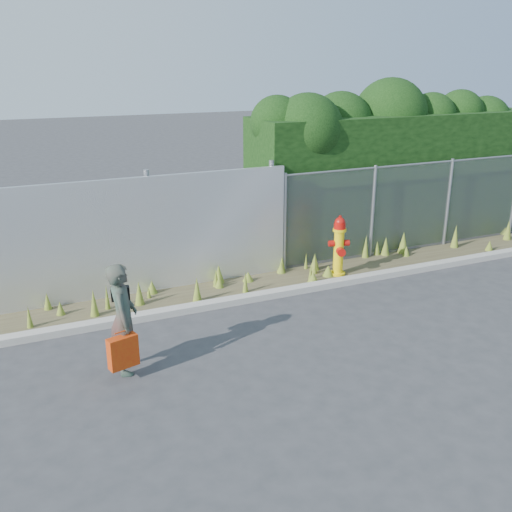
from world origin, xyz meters
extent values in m
plane|color=#363638|center=(0.00, 0.00, 0.00)|extent=(80.00, 80.00, 0.00)
cube|color=#A7A196|center=(0.00, 1.80, 0.06)|extent=(16.00, 0.22, 0.12)
cube|color=#4D442C|center=(0.00, 2.40, 0.01)|extent=(16.00, 1.20, 0.01)
cone|color=#597122|center=(-1.14, 2.12, 0.24)|extent=(0.17, 0.17, 0.47)
cone|color=#597122|center=(3.55, 2.91, 0.21)|extent=(0.19, 0.19, 0.43)
cone|color=#597122|center=(5.92, 2.20, 0.12)|extent=(0.18, 0.18, 0.24)
cone|color=#597122|center=(-2.13, 2.42, 0.23)|extent=(0.18, 0.18, 0.45)
cone|color=#597122|center=(1.50, 2.51, 0.23)|extent=(0.10, 0.10, 0.45)
cone|color=#597122|center=(6.97, 2.66, 0.25)|extent=(0.19, 0.19, 0.50)
cone|color=#597122|center=(4.00, 2.87, 0.25)|extent=(0.23, 0.23, 0.50)
cone|color=#597122|center=(-2.94, 2.25, 0.24)|extent=(0.15, 0.15, 0.49)
cone|color=#597122|center=(-3.65, 2.86, 0.16)|extent=(0.15, 0.15, 0.32)
cone|color=#597122|center=(3.93, 2.66, 0.12)|extent=(0.17, 0.17, 0.23)
cone|color=#597122|center=(-3.47, 2.54, 0.13)|extent=(0.16, 0.16, 0.25)
cone|color=#597122|center=(0.10, 2.68, 0.10)|extent=(0.23, 0.23, 0.21)
cone|color=#597122|center=(-1.90, 2.65, 0.11)|extent=(0.08, 0.08, 0.22)
cone|color=#597122|center=(-0.17, 2.17, 0.21)|extent=(0.11, 0.11, 0.42)
cone|color=#597122|center=(7.28, 3.02, 0.09)|extent=(0.22, 0.22, 0.19)
cone|color=#597122|center=(-2.69, 2.45, 0.23)|extent=(0.09, 0.09, 0.47)
cone|color=#597122|center=(3.38, 2.99, 0.17)|extent=(0.14, 0.14, 0.34)
cone|color=#597122|center=(-1.79, 2.84, 0.13)|extent=(0.21, 0.21, 0.26)
cone|color=#597122|center=(-0.46, 2.84, 0.19)|extent=(0.23, 0.23, 0.37)
cone|color=#597122|center=(1.27, 2.25, 0.16)|extent=(0.08, 0.08, 0.32)
cone|color=#597122|center=(1.49, 2.85, 0.17)|extent=(0.08, 0.08, 0.35)
cone|color=#597122|center=(3.04, 2.94, 0.26)|extent=(0.15, 0.15, 0.52)
cone|color=#597122|center=(-0.58, 2.67, 0.18)|extent=(0.12, 0.12, 0.36)
cone|color=#597122|center=(-3.98, 2.23, 0.19)|extent=(0.11, 0.11, 0.38)
cone|color=#597122|center=(1.62, 2.70, 0.18)|extent=(0.21, 0.21, 0.36)
cone|color=#597122|center=(0.90, 2.83, 0.12)|extent=(0.19, 0.19, 0.25)
cone|color=#597122|center=(0.98, 2.95, 0.15)|extent=(0.15, 0.15, 0.30)
cone|color=#597122|center=(1.69, 2.29, 0.11)|extent=(0.24, 0.24, 0.23)
cone|color=#597122|center=(-0.54, 2.59, 0.13)|extent=(0.17, 0.17, 0.26)
cone|color=#597122|center=(5.36, 2.70, 0.27)|extent=(0.18, 0.18, 0.54)
cone|color=#597122|center=(1.23, 2.08, 0.11)|extent=(0.24, 0.24, 0.23)
cube|color=silver|center=(-3.25, 3.00, 1.10)|extent=(8.50, 0.08, 2.20)
cylinder|color=gray|center=(-1.70, 3.12, 1.15)|extent=(0.10, 0.10, 2.30)
cylinder|color=gray|center=(0.80, 3.12, 1.15)|extent=(0.10, 0.10, 2.30)
cube|color=gray|center=(4.25, 3.00, 1.00)|extent=(6.50, 0.03, 2.00)
cylinder|color=gray|center=(4.25, 3.00, 2.00)|extent=(6.50, 0.04, 0.04)
cylinder|color=gray|center=(1.05, 3.00, 1.02)|extent=(0.07, 0.07, 2.05)
cylinder|color=gray|center=(3.20, 3.00, 1.02)|extent=(0.07, 0.07, 2.05)
cylinder|color=gray|center=(5.30, 3.00, 1.02)|extent=(0.07, 0.07, 2.05)
cube|color=black|center=(4.55, 4.00, 1.50)|extent=(7.30, 1.60, 3.00)
sphere|color=black|center=(1.41, 4.13, 2.91)|extent=(1.16, 1.16, 1.16)
sphere|color=black|center=(1.98, 3.83, 2.77)|extent=(1.53, 1.53, 1.53)
sphere|color=black|center=(3.08, 4.29, 2.79)|extent=(1.46, 1.46, 1.46)
sphere|color=black|center=(3.85, 3.95, 2.43)|extent=(1.13, 1.13, 1.13)
sphere|color=black|center=(4.36, 4.18, 2.94)|extent=(1.72, 1.72, 1.72)
sphere|color=black|center=(5.43, 4.01, 2.88)|extent=(1.17, 1.17, 1.17)
sphere|color=black|center=(6.32, 4.05, 2.94)|extent=(1.13, 1.13, 1.13)
sphere|color=black|center=(7.14, 4.01, 2.73)|extent=(1.22, 1.22, 1.22)
cylinder|color=yellow|center=(1.91, 2.28, 0.03)|extent=(0.31, 0.31, 0.07)
cylinder|color=yellow|center=(1.91, 2.28, 0.47)|extent=(0.20, 0.20, 0.94)
cylinder|color=yellow|center=(1.91, 2.28, 0.96)|extent=(0.27, 0.27, 0.06)
cylinder|color=#B20F0A|center=(1.91, 2.28, 1.04)|extent=(0.23, 0.23, 0.11)
sphere|color=#B20F0A|center=(1.91, 2.28, 1.12)|extent=(0.21, 0.21, 0.21)
cylinder|color=#B20F0A|center=(1.91, 2.28, 1.23)|extent=(0.06, 0.06, 0.06)
cylinder|color=#B20F0A|center=(1.76, 2.28, 0.69)|extent=(0.11, 0.12, 0.12)
cylinder|color=#B20F0A|center=(2.07, 2.28, 0.69)|extent=(0.11, 0.12, 0.12)
cylinder|color=#B20F0A|center=(1.91, 2.12, 0.55)|extent=(0.17, 0.13, 0.17)
imported|color=#106851|center=(-2.81, 0.26, 0.80)|extent=(0.51, 0.66, 1.60)
cube|color=red|center=(-2.89, 0.01, 0.43)|extent=(0.41, 0.15, 0.45)
cylinder|color=red|center=(-2.89, 0.01, 0.73)|extent=(0.19, 0.02, 0.02)
cube|color=black|center=(-2.79, 0.42, 1.11)|extent=(0.25, 0.11, 0.19)
camera|label=1|loc=(-4.03, -6.99, 4.16)|focal=40.00mm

